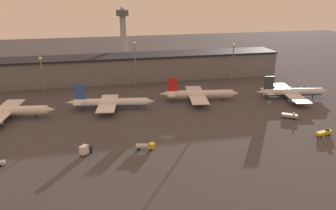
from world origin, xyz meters
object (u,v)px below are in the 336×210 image
at_px(airplane_3, 292,92).
at_px(airplane_1, 110,103).
at_px(airplane_2, 199,94).
at_px(service_vehicle_1, 145,146).
at_px(service_vehicle_4, 324,133).
at_px(service_vehicle_3, 290,116).
at_px(airplane_0, 6,111).
at_px(service_vehicle_2, 85,149).
at_px(control_tower, 123,34).

bearing_deg(airplane_3, airplane_1, -173.43).
xyz_separation_m(airplane_2, service_vehicle_1, (-37.13, -51.00, -1.97)).
bearing_deg(service_vehicle_4, service_vehicle_1, 163.19).
bearing_deg(service_vehicle_3, airplane_0, -157.41).
relative_size(airplane_3, service_vehicle_2, 8.46).
bearing_deg(service_vehicle_1, service_vehicle_3, 25.13).
bearing_deg(service_vehicle_2, service_vehicle_4, -47.85).
bearing_deg(airplane_2, service_vehicle_1, -117.49).
xyz_separation_m(airplane_2, airplane_3, (51.69, -7.07, -0.15)).
height_order(airplane_0, service_vehicle_1, airplane_0).
height_order(airplane_2, service_vehicle_4, airplane_2).
bearing_deg(service_vehicle_2, airplane_3, -24.09).
xyz_separation_m(airplane_3, service_vehicle_3, (-17.48, -26.76, -2.07)).
bearing_deg(control_tower, service_vehicle_3, -59.12).
distance_m(airplane_1, control_tower, 86.66).
xyz_separation_m(service_vehicle_2, control_tower, (26.23, 128.55, 24.54)).
relative_size(airplane_2, service_vehicle_2, 9.03).
bearing_deg(airplane_1, airplane_2, 12.89).
bearing_deg(airplane_1, service_vehicle_2, -95.41).
distance_m(airplane_1, airplane_3, 99.49).
height_order(service_vehicle_3, control_tower, control_tower).
bearing_deg(airplane_0, service_vehicle_3, -3.64).
relative_size(airplane_1, airplane_2, 1.02).
height_order(airplane_1, control_tower, control_tower).
distance_m(service_vehicle_2, control_tower, 133.47).
distance_m(service_vehicle_3, service_vehicle_4, 20.80).
distance_m(airplane_0, service_vehicle_3, 133.56).
bearing_deg(service_vehicle_4, airplane_0, 145.74).
xyz_separation_m(service_vehicle_2, service_vehicle_3, (93.48, 16.11, -0.76)).
bearing_deg(airplane_2, airplane_3, 0.78).
distance_m(service_vehicle_2, service_vehicle_4, 96.73).
distance_m(airplane_2, airplane_3, 52.17).
bearing_deg(airplane_0, service_vehicle_1, -28.93).
height_order(airplane_1, airplane_2, airplane_1).
xyz_separation_m(airplane_1, control_tower, (14.71, 82.22, 23.09)).
height_order(airplane_2, service_vehicle_3, airplane_2).
xyz_separation_m(service_vehicle_1, control_tower, (4.09, 129.61, 25.05)).
distance_m(airplane_2, service_vehicle_4, 66.02).
relative_size(airplane_1, airplane_3, 1.08).
height_order(airplane_0, control_tower, control_tower).
height_order(service_vehicle_4, control_tower, control_tower).
distance_m(airplane_0, control_tower, 107.79).
height_order(service_vehicle_2, service_vehicle_3, service_vehicle_2).
distance_m(service_vehicle_1, service_vehicle_3, 73.38).
distance_m(service_vehicle_2, service_vehicle_3, 94.86).
height_order(service_vehicle_1, service_vehicle_4, service_vehicle_4).
height_order(airplane_1, airplane_3, airplane_1).
bearing_deg(airplane_0, control_tower, 61.64).
height_order(service_vehicle_1, service_vehicle_3, service_vehicle_3).
height_order(airplane_1, service_vehicle_3, airplane_1).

